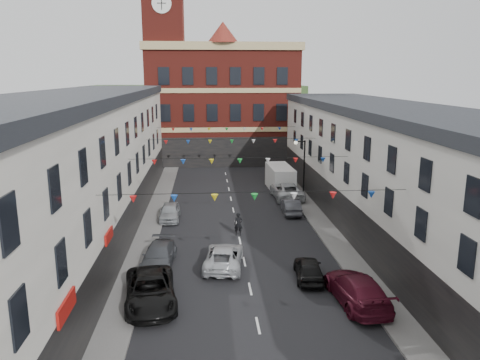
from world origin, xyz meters
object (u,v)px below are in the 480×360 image
object	(u,v)px
pedestrian	(238,224)
car_right_d	(309,269)
car_right_e	(291,206)
moving_car	(224,257)
car_left_e	(170,212)
street_lamp	(302,163)
car_left_d	(159,255)
car_right_c	(357,289)
white_van	(280,178)
car_left_c	(150,290)
car_right_f	(287,191)

from	to	relation	value
pedestrian	car_right_d	bearing A→B (deg)	-65.33
car_right_e	moving_car	size ratio (longest dim) A/B	0.82
car_left_e	street_lamp	bearing A→B (deg)	21.04
car_left_d	car_left_e	size ratio (longest dim) A/B	1.14
car_left_e	car_right_d	size ratio (longest dim) A/B	1.06
moving_car	car_right_c	bearing A→B (deg)	149.23
car_right_e	white_van	distance (m)	8.66
car_left_d	car_right_d	size ratio (longest dim) A/B	1.21
car_right_e	white_van	world-z (taller)	white_van
car_left_d	pedestrian	size ratio (longest dim) A/B	2.65
car_right_d	car_right_e	world-z (taller)	car_right_e
white_van	pedestrian	size ratio (longest dim) A/B	3.29
car_left_c	pedestrian	world-z (taller)	pedestrian
car_left_c	moving_car	bearing A→B (deg)	41.21
car_right_c	moving_car	xyz separation A→B (m)	(-6.87, 5.36, -0.12)
car_right_d	white_van	bearing A→B (deg)	-89.21
car_right_c	moving_car	bearing A→B (deg)	-42.36
street_lamp	white_van	xyz separation A→B (m)	(-1.16, 5.24, -2.62)
street_lamp	white_van	bearing A→B (deg)	102.53
moving_car	white_van	size ratio (longest dim) A/B	0.86
car_left_d	moving_car	xyz separation A→B (m)	(4.13, -0.53, 0.01)
street_lamp	car_right_f	distance (m)	3.70
pedestrian	car_right_e	bearing A→B (deg)	48.00
car_left_e	car_right_c	xyz separation A→B (m)	(11.00, -15.58, 0.11)
car_left_d	car_right_e	xyz separation A→B (m)	(10.49, 10.81, -0.01)
car_left_c	car_left_d	xyz separation A→B (m)	(-0.05, 5.18, -0.10)
street_lamp	car_left_d	size ratio (longest dim) A/B	1.29
car_right_e	car_right_f	bearing A→B (deg)	-93.70
moving_car	pedestrian	bearing A→B (deg)	-95.74
car_right_d	white_van	size ratio (longest dim) A/B	0.67
car_right_c	white_van	size ratio (longest dim) A/B	0.96
car_right_c	car_right_d	bearing A→B (deg)	-63.18
street_lamp	moving_car	distance (m)	17.03
street_lamp	car_right_d	distance (m)	17.51
street_lamp	car_right_e	distance (m)	4.94
car_left_e	white_van	world-z (taller)	white_van
moving_car	pedestrian	xyz separation A→B (m)	(1.36, 5.92, 0.19)
car_left_d	car_right_d	distance (m)	9.51
car_right_f	pedestrian	distance (m)	11.87
car_right_e	moving_car	world-z (taller)	moving_car
car_left_c	car_right_d	distance (m)	9.37
car_right_e	car_right_f	size ratio (longest dim) A/B	0.71
car_left_e	car_right_e	xyz separation A→B (m)	(10.49, 1.11, -0.03)
car_left_c	pedestrian	xyz separation A→B (m)	(5.43, 10.58, 0.10)
car_left_e	car_right_e	distance (m)	10.55
car_left_d	car_right_e	distance (m)	15.06
car_right_e	pedestrian	distance (m)	7.37
car_left_d	moving_car	bearing A→B (deg)	-2.97
car_right_c	car_right_f	bearing A→B (deg)	-94.41
car_right_c	pedestrian	xyz separation A→B (m)	(-5.51, 11.28, 0.07)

